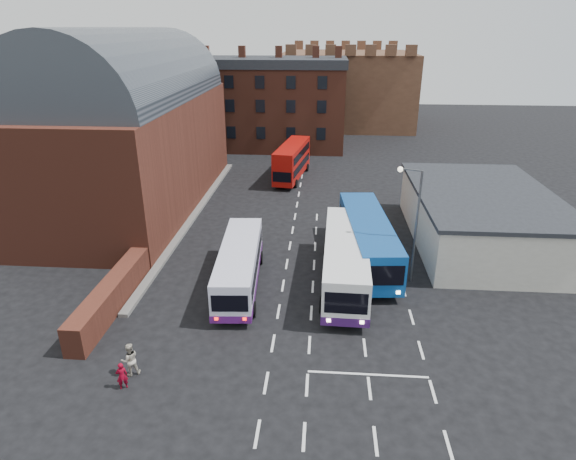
# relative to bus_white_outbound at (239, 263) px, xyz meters

# --- Properties ---
(ground) EXTENTS (180.00, 180.00, 0.00)m
(ground) POSITION_rel_bus_white_outbound_xyz_m (2.87, -5.38, -1.67)
(ground) COLOR black
(railway_station) EXTENTS (12.00, 28.00, 16.00)m
(railway_station) POSITION_rel_bus_white_outbound_xyz_m (-12.63, 15.62, 5.97)
(railway_station) COLOR #602B1E
(railway_station) RESTS_ON ground
(forecourt_wall) EXTENTS (1.20, 10.00, 1.80)m
(forecourt_wall) POSITION_rel_bus_white_outbound_xyz_m (-7.33, -3.38, -0.77)
(forecourt_wall) COLOR #602B1E
(forecourt_wall) RESTS_ON ground
(cream_building) EXTENTS (10.40, 16.40, 4.25)m
(cream_building) POSITION_rel_bus_white_outbound_xyz_m (17.87, 8.62, 0.49)
(cream_building) COLOR beige
(cream_building) RESTS_ON ground
(brick_terrace) EXTENTS (22.00, 10.00, 11.00)m
(brick_terrace) POSITION_rel_bus_white_outbound_xyz_m (-3.13, 40.62, 3.83)
(brick_terrace) COLOR brown
(brick_terrace) RESTS_ON ground
(castle_keep) EXTENTS (22.00, 22.00, 12.00)m
(castle_keep) POSITION_rel_bus_white_outbound_xyz_m (8.87, 60.62, 4.33)
(castle_keep) COLOR brown
(castle_keep) RESTS_ON ground
(bus_white_outbound) EXTENTS (3.14, 10.49, 2.83)m
(bus_white_outbound) POSITION_rel_bus_white_outbound_xyz_m (0.00, 0.00, 0.00)
(bus_white_outbound) COLOR silver
(bus_white_outbound) RESTS_ON ground
(bus_white_inbound) EXTENTS (3.26, 12.01, 3.26)m
(bus_white_inbound) POSITION_rel_bus_white_outbound_xyz_m (6.96, 0.88, 0.25)
(bus_white_inbound) COLOR white
(bus_white_inbound) RESTS_ON ground
(bus_blue) EXTENTS (3.89, 12.40, 3.33)m
(bus_blue) POSITION_rel_bus_white_outbound_xyz_m (8.69, 4.28, 0.30)
(bus_blue) COLOR navy
(bus_blue) RESTS_ON ground
(bus_red_double) EXTENTS (3.65, 10.05, 3.93)m
(bus_red_double) POSITION_rel_bus_white_outbound_xyz_m (1.77, 24.91, 0.42)
(bus_red_double) COLOR #A30E09
(bus_red_double) RESTS_ON ground
(street_lamp) EXTENTS (1.54, 0.70, 7.92)m
(street_lamp) POSITION_rel_bus_white_outbound_xyz_m (11.21, 1.51, 3.11)
(street_lamp) COLOR #4B4D50
(street_lamp) RESTS_ON ground
(pedestrian_red) EXTENTS (0.63, 0.56, 1.45)m
(pedestrian_red) POSITION_rel_bus_white_outbound_xyz_m (-3.92, -10.26, -0.94)
(pedestrian_red) COLOR maroon
(pedestrian_red) RESTS_ON ground
(pedestrian_beige) EXTENTS (1.09, 1.03, 1.77)m
(pedestrian_beige) POSITION_rel_bus_white_outbound_xyz_m (-3.91, -9.25, -0.78)
(pedestrian_beige) COLOR #B8AE9A
(pedestrian_beige) RESTS_ON ground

